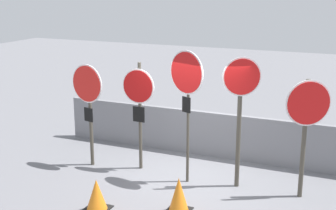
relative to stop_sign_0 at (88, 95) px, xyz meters
name	(u,v)px	position (x,y,z in m)	size (l,w,h in m)	color
ground_plane	(189,177)	(2.29, 0.25, -1.65)	(40.00, 40.00, 0.00)	slate
fence_back	(210,134)	(2.29, 1.65, -1.10)	(7.60, 0.12, 1.08)	slate
stop_sign_0	(88,95)	(0.00, 0.00, 0.00)	(0.84, 0.21, 2.33)	#474238
stop_sign_1	(139,98)	(1.12, 0.25, -0.01)	(0.76, 0.14, 2.40)	#474238
stop_sign_2	(187,84)	(2.32, -0.01, 0.45)	(0.82, 0.37, 2.76)	#474238
stop_sign_3	(241,99)	(3.36, 0.18, 0.19)	(0.68, 0.39, 2.67)	#474238
stop_sign_4	(307,116)	(4.62, 0.19, -0.01)	(0.76, 0.45, 2.33)	#474238
traffic_cone_0	(179,195)	(2.66, -1.26, -1.32)	(0.43, 0.43, 0.66)	black
traffic_cone_1	(97,195)	(1.27, -1.79, -1.35)	(0.45, 0.45, 0.59)	black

